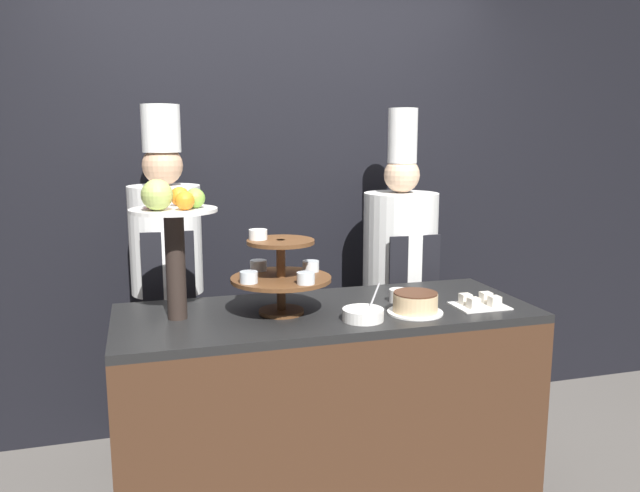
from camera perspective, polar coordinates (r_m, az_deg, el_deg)
The scene contains 10 objects.
wall_back at distance 3.52m, azimuth -4.26°, elevation 5.99°, with size 10.00×0.06×2.80m.
buffet_counter at distance 2.77m, azimuth 0.60°, elevation -15.13°, with size 1.72×0.67×0.94m.
tiered_stand at distance 2.51m, azimuth -3.66°, elevation -2.36°, with size 0.41×0.41×0.34m.
fruit_pedestal at distance 2.45m, azimuth -13.40°, elevation 2.04°, with size 0.34×0.34×0.55m.
cake_round at distance 2.57m, azimuth 8.71°, elevation -5.20°, with size 0.23×0.23×0.09m.
cup_white at distance 2.73m, azimuth 7.21°, elevation -4.51°, with size 0.08×0.08×0.06m.
cake_square_tray at distance 2.73m, azimuth 14.40°, elevation -5.02°, with size 0.22×0.17×0.05m.
serving_bowl_near at distance 2.46m, azimuth 3.96°, elevation -6.25°, with size 0.16×0.16×0.15m.
chef_left at distance 3.12m, azimuth -13.80°, elevation -2.24°, with size 0.34×0.34×1.79m.
chef_center_left at distance 3.41m, azimuth 7.30°, elevation -2.14°, with size 0.40×0.40×1.79m.
Camera 1 is at (-0.73, -2.06, 1.65)m, focal length 35.00 mm.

